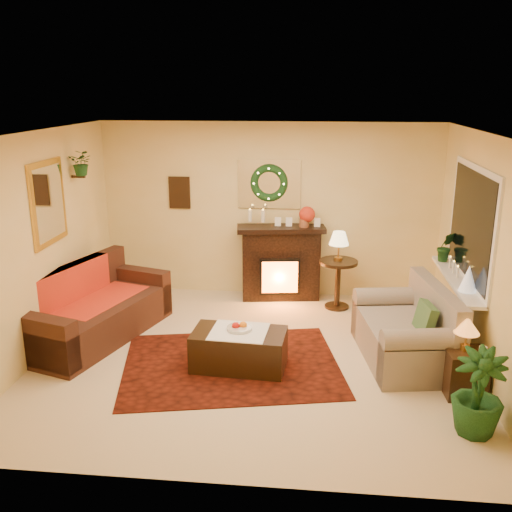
# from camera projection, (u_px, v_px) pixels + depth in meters

# --- Properties ---
(floor) EXTENTS (5.00, 5.00, 0.00)m
(floor) POSITION_uv_depth(u_px,v_px,m) (253.00, 358.00, 6.73)
(floor) COLOR beige
(floor) RESTS_ON ground
(ceiling) EXTENTS (5.00, 5.00, 0.00)m
(ceiling) POSITION_uv_depth(u_px,v_px,m) (253.00, 133.00, 5.99)
(ceiling) COLOR white
(ceiling) RESTS_ON ground
(wall_back) EXTENTS (5.00, 5.00, 0.00)m
(wall_back) POSITION_uv_depth(u_px,v_px,m) (269.00, 211.00, 8.51)
(wall_back) COLOR #EFD88C
(wall_back) RESTS_ON ground
(wall_front) EXTENTS (5.00, 5.00, 0.00)m
(wall_front) POSITION_uv_depth(u_px,v_px,m) (220.00, 336.00, 4.21)
(wall_front) COLOR #EFD88C
(wall_front) RESTS_ON ground
(wall_left) EXTENTS (4.50, 4.50, 0.00)m
(wall_left) POSITION_uv_depth(u_px,v_px,m) (39.00, 246.00, 6.61)
(wall_left) COLOR #EFD88C
(wall_left) RESTS_ON ground
(wall_right) EXTENTS (4.50, 4.50, 0.00)m
(wall_right) POSITION_uv_depth(u_px,v_px,m) (484.00, 259.00, 6.11)
(wall_right) COLOR #EFD88C
(wall_right) RESTS_ON ground
(area_rug) EXTENTS (2.75, 2.28, 0.01)m
(area_rug) POSITION_uv_depth(u_px,v_px,m) (231.00, 365.00, 6.54)
(area_rug) COLOR maroon
(area_rug) RESTS_ON floor
(sofa) EXTENTS (1.52, 2.29, 0.90)m
(sofa) POSITION_uv_depth(u_px,v_px,m) (95.00, 305.00, 7.17)
(sofa) COLOR brown
(sofa) RESTS_ON floor
(red_throw) EXTENTS (0.81, 1.32, 0.02)m
(red_throw) POSITION_uv_depth(u_px,v_px,m) (94.00, 299.00, 7.32)
(red_throw) COLOR red
(red_throw) RESTS_ON sofa
(fireplace) EXTENTS (1.18, 0.51, 1.05)m
(fireplace) POSITION_uv_depth(u_px,v_px,m) (281.00, 263.00, 8.50)
(fireplace) COLOR black
(fireplace) RESTS_ON floor
(poinsettia) EXTENTS (0.23, 0.23, 0.23)m
(poinsettia) POSITION_uv_depth(u_px,v_px,m) (307.00, 214.00, 8.24)
(poinsettia) COLOR red
(poinsettia) RESTS_ON fireplace
(mantel_candle_a) EXTENTS (0.06, 0.06, 0.17)m
(mantel_candle_a) POSITION_uv_depth(u_px,v_px,m) (250.00, 216.00, 8.36)
(mantel_candle_a) COLOR white
(mantel_candle_a) RESTS_ON fireplace
(mantel_candle_b) EXTENTS (0.06, 0.06, 0.18)m
(mantel_candle_b) POSITION_uv_depth(u_px,v_px,m) (263.00, 216.00, 8.32)
(mantel_candle_b) COLOR white
(mantel_candle_b) RESTS_ON fireplace
(mantel_mirror) EXTENTS (0.92, 0.02, 0.72)m
(mantel_mirror) POSITION_uv_depth(u_px,v_px,m) (269.00, 184.00, 8.37)
(mantel_mirror) COLOR white
(mantel_mirror) RESTS_ON wall_back
(wreath) EXTENTS (0.55, 0.11, 0.55)m
(wreath) POSITION_uv_depth(u_px,v_px,m) (269.00, 183.00, 8.33)
(wreath) COLOR #194719
(wreath) RESTS_ON wall_back
(wall_art) EXTENTS (0.32, 0.03, 0.48)m
(wall_art) POSITION_uv_depth(u_px,v_px,m) (180.00, 193.00, 8.55)
(wall_art) COLOR #381E11
(wall_art) RESTS_ON wall_back
(gold_mirror) EXTENTS (0.03, 0.84, 1.00)m
(gold_mirror) POSITION_uv_depth(u_px,v_px,m) (48.00, 203.00, 6.77)
(gold_mirror) COLOR gold
(gold_mirror) RESTS_ON wall_left
(hanging_plant) EXTENTS (0.33, 0.28, 0.36)m
(hanging_plant) POSITION_uv_depth(u_px,v_px,m) (83.00, 175.00, 7.40)
(hanging_plant) COLOR #194719
(hanging_plant) RESTS_ON wall_left
(loveseat) EXTENTS (1.12, 1.65, 0.89)m
(loveseat) POSITION_uv_depth(u_px,v_px,m) (404.00, 325.00, 6.59)
(loveseat) COLOR gray
(loveseat) RESTS_ON floor
(window_frame) EXTENTS (0.03, 1.86, 1.36)m
(window_frame) POSITION_uv_depth(u_px,v_px,m) (472.00, 224.00, 6.57)
(window_frame) COLOR white
(window_frame) RESTS_ON wall_right
(window_glass) EXTENTS (0.02, 1.70, 1.22)m
(window_glass) POSITION_uv_depth(u_px,v_px,m) (471.00, 224.00, 6.57)
(window_glass) COLOR black
(window_glass) RESTS_ON wall_right
(window_sill) EXTENTS (0.22, 1.86, 0.04)m
(window_sill) POSITION_uv_depth(u_px,v_px,m) (457.00, 280.00, 6.77)
(window_sill) COLOR white
(window_sill) RESTS_ON wall_right
(mini_tree) EXTENTS (0.20, 0.20, 0.29)m
(mini_tree) POSITION_uv_depth(u_px,v_px,m) (468.00, 278.00, 6.29)
(mini_tree) COLOR white
(mini_tree) RESTS_ON window_sill
(sill_plant) EXTENTS (0.28, 0.23, 0.51)m
(sill_plant) POSITION_uv_depth(u_px,v_px,m) (446.00, 247.00, 7.36)
(sill_plant) COLOR #143B0E
(sill_plant) RESTS_ON window_sill
(side_table_round) EXTENTS (0.55, 0.55, 0.71)m
(side_table_round) POSITION_uv_depth(u_px,v_px,m) (338.00, 286.00, 8.18)
(side_table_round) COLOR #3F2913
(side_table_round) RESTS_ON floor
(lamp_cream) EXTENTS (0.28, 0.28, 0.43)m
(lamp_cream) POSITION_uv_depth(u_px,v_px,m) (339.00, 249.00, 8.02)
(lamp_cream) COLOR #FAE39F
(lamp_cream) RESTS_ON side_table_round
(end_table_square) EXTENTS (0.41, 0.41, 0.48)m
(end_table_square) POSITION_uv_depth(u_px,v_px,m) (465.00, 370.00, 5.86)
(end_table_square) COLOR black
(end_table_square) RESTS_ON floor
(lamp_tiffany) EXTENTS (0.26, 0.26, 0.38)m
(lamp_tiffany) POSITION_uv_depth(u_px,v_px,m) (467.00, 326.00, 5.76)
(lamp_tiffany) COLOR #FFAB3D
(lamp_tiffany) RESTS_ON end_table_square
(coffee_table) EXTENTS (1.08, 0.64, 0.44)m
(coffee_table) POSITION_uv_depth(u_px,v_px,m) (239.00, 350.00, 6.44)
(coffee_table) COLOR #4B291E
(coffee_table) RESTS_ON floor
(fruit_bowl) EXTENTS (0.28, 0.28, 0.07)m
(fruit_bowl) POSITION_uv_depth(u_px,v_px,m) (239.00, 330.00, 6.41)
(fruit_bowl) COLOR beige
(fruit_bowl) RESTS_ON coffee_table
(floor_palm) EXTENTS (1.69, 1.69, 2.47)m
(floor_palm) POSITION_uv_depth(u_px,v_px,m) (478.00, 389.00, 5.14)
(floor_palm) COLOR #153612
(floor_palm) RESTS_ON floor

